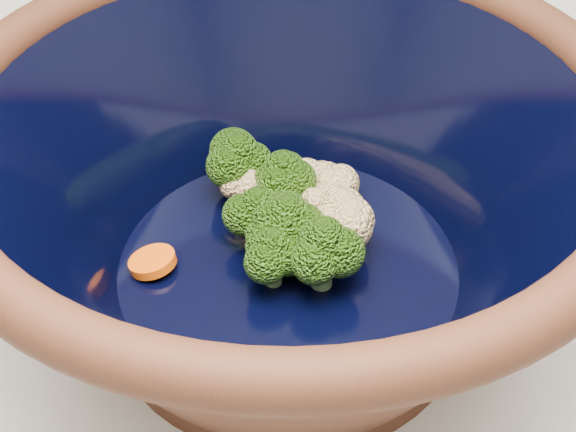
% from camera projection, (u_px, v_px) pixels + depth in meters
% --- Properties ---
extents(mixing_bowl, '(0.38, 0.38, 0.17)m').
position_uv_depth(mixing_bowl, '(288.00, 195.00, 0.46)').
color(mixing_bowl, black).
rests_on(mixing_bowl, counter).
extents(vegetable_pile, '(0.15, 0.12, 0.05)m').
position_uv_depth(vegetable_pile, '(290.00, 214.00, 0.50)').
color(vegetable_pile, '#608442').
rests_on(vegetable_pile, mixing_bowl).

